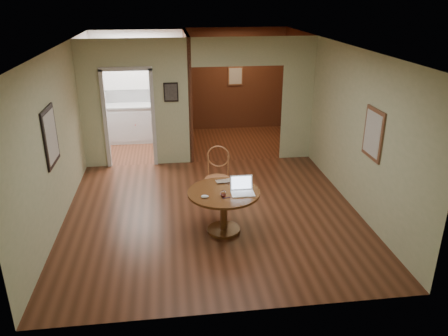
{
  "coord_description": "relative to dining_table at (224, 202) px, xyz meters",
  "views": [
    {
      "loc": [
        -0.66,
        -6.63,
        3.56
      ],
      "look_at": [
        0.17,
        -0.2,
        0.92
      ],
      "focal_mm": 35.0,
      "sensor_mm": 36.0,
      "label": 1
    }
  ],
  "objects": [
    {
      "name": "open_laptop",
      "position": [
        0.27,
        -0.07,
        0.25
      ],
      "size": [
        0.35,
        0.3,
        0.24
      ],
      "rotation": [
        0.0,
        0.0,
        -0.0
      ],
      "color": "white",
      "rests_on": "dining_table"
    },
    {
      "name": "grocery_bag",
      "position": [
        -0.97,
        4.8,
        0.59
      ],
      "size": [
        0.39,
        0.35,
        0.34
      ],
      "primitive_type": "ellipsoid",
      "rotation": [
        0.0,
        0.0,
        -0.18
      ],
      "color": "#BFAA8C",
      "rests_on": "kitchen_cabinet"
    },
    {
      "name": "room_shell",
      "position": [
        -0.58,
        3.7,
        0.77
      ],
      "size": [
        5.2,
        7.5,
        5.0
      ],
      "color": "white",
      "rests_on": "ground"
    },
    {
      "name": "chair",
      "position": [
        0.03,
        1.06,
        0.06
      ],
      "size": [
        0.53,
        0.53,
        1.05
      ],
      "rotation": [
        0.0,
        0.0,
        -0.23
      ],
      "color": "#A25B39",
      "rests_on": "ground"
    },
    {
      "name": "pen",
      "position": [
        0.01,
        -0.23,
        0.19
      ],
      "size": [
        0.12,
        0.04,
        0.01
      ],
      "primitive_type": "cylinder",
      "rotation": [
        0.0,
        1.57,
        0.25
      ],
      "color": "#0C0D5A",
      "rests_on": "dining_table"
    },
    {
      "name": "closed_laptop",
      "position": [
        0.09,
        0.31,
        0.19
      ],
      "size": [
        0.36,
        0.26,
        0.03
      ],
      "primitive_type": "imported",
      "rotation": [
        0.0,
        0.0,
        0.17
      ],
      "color": "#ACACB1",
      "rests_on": "dining_table"
    },
    {
      "name": "wine_glass",
      "position": [
        -0.03,
        -0.18,
        0.23
      ],
      "size": [
        0.09,
        0.09,
        0.1
      ],
      "primitive_type": null,
      "color": "white",
      "rests_on": "dining_table"
    },
    {
      "name": "kitchen_cabinet",
      "position": [
        -1.46,
        4.8,
        -0.05
      ],
      "size": [
        2.06,
        0.6,
        0.94
      ],
      "color": "silver",
      "rests_on": "ground"
    },
    {
      "name": "mouse",
      "position": [
        -0.31,
        -0.19,
        0.21
      ],
      "size": [
        0.12,
        0.08,
        0.05
      ],
      "primitive_type": "ellipsoid",
      "rotation": [
        0.0,
        0.0,
        -0.14
      ],
      "color": "white",
      "rests_on": "dining_table"
    },
    {
      "name": "dining_table",
      "position": [
        0.0,
        0.0,
        0.0
      ],
      "size": [
        1.12,
        1.12,
        0.7
      ],
      "rotation": [
        0.0,
        0.0,
        -0.27
      ],
      "color": "brown",
      "rests_on": "ground"
    },
    {
      "name": "floor",
      "position": [
        -0.11,
        0.6,
        -0.52
      ],
      "size": [
        5.0,
        5.0,
        0.0
      ],
      "primitive_type": "plane",
      "color": "#462314",
      "rests_on": "ground"
    }
  ]
}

